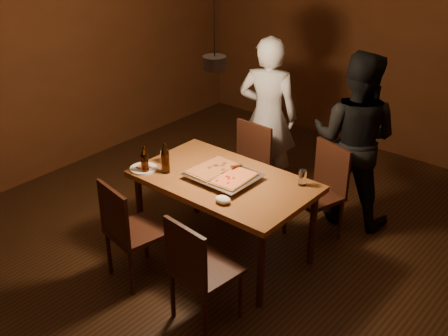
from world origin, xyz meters
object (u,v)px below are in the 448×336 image
Objects in this scene: chair_near_left at (127,224)px; chair_near_right at (197,264)px; dining_table at (224,186)px; pizza_tray at (223,177)px; chair_far_right at (322,183)px; plate_slice at (144,168)px; pendant_lamp at (214,61)px; beer_bottle_a at (145,160)px; beer_bottle_b at (165,158)px; chair_far_left at (247,161)px; diner_white at (268,116)px; diner_dark at (354,140)px.

chair_near_right is (0.78, -0.03, 0.00)m from chair_near_left.
dining_table is 2.73× the size of pizza_tray.
chair_far_right is 2.20× the size of plate_slice.
chair_near_left is at bearing -113.38° from pendant_lamp.
beer_bottle_b is at bearing 40.34° from beer_bottle_a.
beer_bottle_b is 0.25× the size of pendant_lamp.
plate_slice is at bearing -157.04° from pendant_lamp.
dining_table is 6.30× the size of plate_slice.
chair_far_left is 1.52m from chair_near_left.
beer_bottle_a is 0.15× the size of diner_white.
chair_near_right is 0.93m from pizza_tray.
pizza_tray is 1.31m from diner_white.
beer_bottle_a reaches higher than dining_table.
plate_slice is (-1.07, 0.50, 0.22)m from chair_near_right.
chair_far_left is 1.17m from beer_bottle_a.
pendant_lamp is (-0.52, -0.87, 1.22)m from chair_far_right.
beer_bottle_a is at bearing 128.95° from chair_near_left.
chair_far_left is at bearing 21.52° from chair_far_right.
diner_dark is at bearing 56.07° from beer_bottle_b.
pizza_tray is 0.71m from plate_slice.
beer_bottle_a is at bearing 161.24° from chair_near_right.
dining_table is 0.71m from beer_bottle_a.
diner_dark is at bearing 54.67° from beer_bottle_a.
pizza_tray is 0.33× the size of diner_dark.
diner_white is at bearing 89.11° from beer_bottle_b.
beer_bottle_b is 0.24m from plate_slice.
chair_near_right is 1.51m from pendant_lamp.
pendant_lamp is (0.39, -1.28, 0.93)m from diner_white.
chair_near_left is at bearing -176.31° from chair_near_right.
chair_near_right is at bearing -24.56° from beer_bottle_a.
beer_bottle_b is (-0.88, 0.58, 0.35)m from chair_near_right.
diner_dark is 1.52× the size of pendant_lamp.
chair_far_left is 0.29× the size of diner_dark.
beer_bottle_b is 1.78m from diner_dark.
diner_dark is (0.54, 1.26, 0.06)m from pizza_tray.
pizza_tray is 0.52m from beer_bottle_b.
pendant_lamp is at bearing 22.58° from beer_bottle_b.
pizza_tray is 0.50× the size of pendant_lamp.
chair_near_right is 0.88× the size of pizza_tray.
plate_slice is at bearing 161.02° from chair_near_right.
pizza_tray is at bearing 29.35° from beer_bottle_a.
beer_bottle_a reaches higher than chair_far_right.
chair_near_right is 0.29× the size of diner_dark.
beer_bottle_a is at bearing -146.47° from pizza_tray.
pendant_lamp is (-0.04, -0.06, 1.08)m from dining_table.
diner_white is at bearing 118.84° from chair_near_right.
chair_far_right is 1.08× the size of chair_near_right.
chair_far_right is 1.91× the size of beer_bottle_b.
beer_bottle_a is at bearing -28.77° from plate_slice.
pizza_tray is 1.37m from diner_dark.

